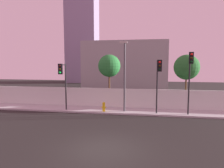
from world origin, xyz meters
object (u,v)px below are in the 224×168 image
Objects in this scene: street_lamp_curbside at (124,71)px; roadside_tree_leftmost at (109,66)px; fire_hydrant at (104,106)px; roadside_tree_midleft at (187,67)px; traffic_light_center at (190,70)px; traffic_light_left at (63,76)px; traffic_light_right at (158,75)px.

roadside_tree_leftmost is (-1.93, 3.35, 0.36)m from street_lamp_curbside.
fire_hydrant is 8.95m from roadside_tree_midleft.
traffic_light_left is at bearing -179.22° from traffic_light_center.
traffic_light_center is at bearing 6.06° from traffic_light_right.
street_lamp_curbside is 1.13× the size of roadside_tree_leftmost.
traffic_light_left is 0.93× the size of traffic_light_right.
traffic_light_right is 0.86× the size of roadside_tree_midleft.
traffic_light_right is at bearing -173.94° from traffic_light_center.
street_lamp_curbside reaches higher than roadside_tree_leftmost.
traffic_light_right is 2.91m from street_lamp_curbside.
fire_hydrant is at bearing 8.55° from traffic_light_left.
traffic_light_center is 0.96× the size of roadside_tree_leftmost.
traffic_light_left is 11.80m from roadside_tree_midleft.
traffic_light_right is at bearing -14.19° from street_lamp_curbside.
roadside_tree_midleft is (7.54, 3.41, 3.41)m from fire_hydrant.
traffic_light_center is 6.09× the size of fire_hydrant.
roadside_tree_leftmost is (-4.73, 4.06, 0.66)m from traffic_light_right.
fire_hydrant is (3.55, 0.53, -2.65)m from traffic_light_left.
street_lamp_curbside is at bearing 6.30° from traffic_light_left.
traffic_light_center reaches higher than fire_hydrant.
roadside_tree_leftmost is at bearing 119.87° from street_lamp_curbside.
traffic_light_right is at bearing -40.65° from roadside_tree_leftmost.
roadside_tree_midleft reaches higher than traffic_light_left.
traffic_light_left is at bearing -171.45° from fire_hydrant.
fire_hydrant is (-7.08, 0.39, -3.25)m from traffic_light_center.
fire_hydrant is 4.91m from roadside_tree_leftmost.
fire_hydrant is at bearing -87.99° from roadside_tree_leftmost.
roadside_tree_midleft is at bearing 30.33° from street_lamp_curbside.
traffic_light_right is (8.16, -0.12, 0.22)m from traffic_light_left.
traffic_light_left is 10.65m from traffic_light_center.
fire_hydrant is at bearing 176.85° from traffic_light_center.
street_lamp_curbside is (-5.28, 0.45, -0.08)m from traffic_light_center.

